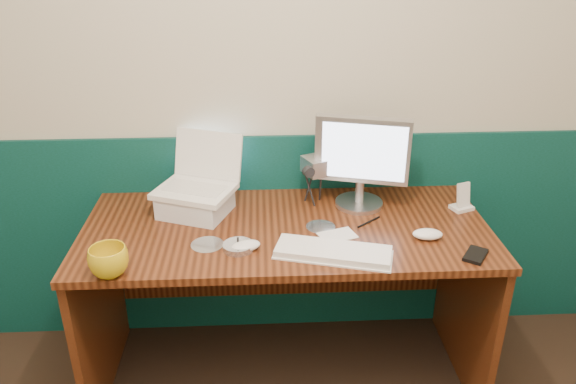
{
  "coord_description": "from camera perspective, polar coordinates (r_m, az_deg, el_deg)",
  "views": [
    {
      "loc": [
        0.06,
        -0.56,
        1.81
      ],
      "look_at": [
        0.15,
        1.23,
        0.97
      ],
      "focal_mm": 35.0,
      "sensor_mm": 36.0,
      "label": 1
    }
  ],
  "objects": [
    {
      "name": "back_wall",
      "position": [
        2.38,
        -4.38,
        11.42
      ],
      "size": [
        3.5,
        0.04,
        2.5
      ],
      "primitive_type": "cube",
      "color": "beige",
      "rests_on": "ground"
    },
    {
      "name": "wainscot",
      "position": [
        2.65,
        -3.86,
        -4.61
      ],
      "size": [
        3.48,
        0.02,
        1.0
      ],
      "primitive_type": "cube",
      "color": "#073227",
      "rests_on": "ground"
    },
    {
      "name": "desk",
      "position": [
        2.42,
        -0.19,
        -11.33
      ],
      "size": [
        1.6,
        0.7,
        0.75
      ],
      "primitive_type": "cube",
      "color": "#341609",
      "rests_on": "ground"
    },
    {
      "name": "laptop_riser",
      "position": [
        2.33,
        -9.38,
        -1.14
      ],
      "size": [
        0.32,
        0.3,
        0.09
      ],
      "primitive_type": "cube",
      "rotation": [
        0.0,
        0.0,
        -0.38
      ],
      "color": "silver",
      "rests_on": "desk"
    },
    {
      "name": "laptop",
      "position": [
        2.26,
        -9.68,
        2.71
      ],
      "size": [
        0.36,
        0.32,
        0.25
      ],
      "primitive_type": null,
      "rotation": [
        0.0,
        0.0,
        -0.38
      ],
      "color": "white",
      "rests_on": "laptop_riser"
    },
    {
      "name": "monitor",
      "position": [
        2.32,
        7.45,
        2.92
      ],
      "size": [
        0.4,
        0.21,
        0.38
      ],
      "primitive_type": null,
      "rotation": [
        0.0,
        0.0,
        -0.27
      ],
      "color": "#BBBBC0",
      "rests_on": "desk"
    },
    {
      "name": "keyboard",
      "position": [
        2.03,
        4.61,
        -6.17
      ],
      "size": [
        0.43,
        0.24,
        0.02
      ],
      "primitive_type": "cube",
      "rotation": [
        0.0,
        0.0,
        -0.27
      ],
      "color": "white",
      "rests_on": "desk"
    },
    {
      "name": "mouse_right",
      "position": [
        2.18,
        13.99,
        -4.18
      ],
      "size": [
        0.12,
        0.07,
        0.04
      ],
      "primitive_type": "ellipsoid",
      "rotation": [
        0.0,
        0.0,
        -0.06
      ],
      "color": "white",
      "rests_on": "desk"
    },
    {
      "name": "mouse_left",
      "position": [
        2.05,
        -4.32,
        -5.47
      ],
      "size": [
        0.12,
        0.1,
        0.04
      ],
      "primitive_type": "ellipsoid",
      "rotation": [
        0.0,
        0.0,
        0.32
      ],
      "color": "white",
      "rests_on": "desk"
    },
    {
      "name": "mug",
      "position": [
        1.99,
        -17.76,
        -6.74
      ],
      "size": [
        0.17,
        0.17,
        0.11
      ],
      "primitive_type": "imported",
      "rotation": [
        0.0,
        0.0,
        0.4
      ],
      "color": "gold",
      "rests_on": "desk"
    },
    {
      "name": "camcorder",
      "position": [
        2.37,
        2.6,
        1.13
      ],
      "size": [
        0.14,
        0.15,
        0.2
      ],
      "primitive_type": null,
      "rotation": [
        0.0,
        0.0,
        0.43
      ],
      "color": "#BBBBC0",
      "rests_on": "desk"
    },
    {
      "name": "cd_spindle",
      "position": [
        2.06,
        -5.09,
        -5.56
      ],
      "size": [
        0.11,
        0.11,
        0.02
      ],
      "primitive_type": "cylinder",
      "color": "silver",
      "rests_on": "desk"
    },
    {
      "name": "cd_loose_a",
      "position": [
        2.11,
        -8.2,
        -5.3
      ],
      "size": [
        0.12,
        0.12,
        0.0
      ],
      "primitive_type": "cylinder",
      "color": "silver",
      "rests_on": "desk"
    },
    {
      "name": "cd_loose_b",
      "position": [
        2.21,
        3.34,
        -3.52
      ],
      "size": [
        0.12,
        0.12,
        0.0
      ],
      "primitive_type": "cylinder",
      "color": "silver",
      "rests_on": "desk"
    },
    {
      "name": "pen",
      "position": [
        2.26,
        8.2,
        -3.02
      ],
      "size": [
        0.1,
        0.09,
        0.01
      ],
      "primitive_type": "cylinder",
      "rotation": [
        0.0,
        1.57,
        0.68
      ],
      "color": "black",
      "rests_on": "desk"
    },
    {
      "name": "papers",
      "position": [
        2.16,
        5.04,
        -4.42
      ],
      "size": [
        0.16,
        0.13,
        0.0
      ],
      "primitive_type": "cube",
      "rotation": [
        0.0,
        0.0,
        0.32
      ],
      "color": "white",
      "rests_on": "desk"
    },
    {
      "name": "dock",
      "position": [
        2.45,
        17.21,
        -1.51
      ],
      "size": [
        0.1,
        0.09,
        0.02
      ],
      "primitive_type": "cube",
      "rotation": [
        0.0,
        0.0,
        0.37
      ],
      "color": "white",
      "rests_on": "desk"
    },
    {
      "name": "music_player",
      "position": [
        2.43,
        17.39,
        -0.27
      ],
      "size": [
        0.07,
        0.05,
        0.1
      ],
      "primitive_type": "cube",
      "rotation": [
        -0.17,
        0.0,
        0.37
      ],
      "color": "white",
      "rests_on": "dock"
    },
    {
      "name": "pda",
      "position": [
        2.12,
        18.51,
        -6.09
      ],
      "size": [
        0.12,
        0.13,
        0.01
      ],
      "primitive_type": "cube",
      "rotation": [
        0.0,
        0.0,
        -0.61
      ],
      "color": "black",
      "rests_on": "desk"
    }
  ]
}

